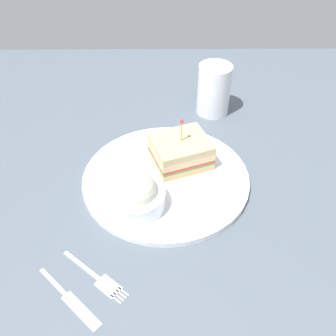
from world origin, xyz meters
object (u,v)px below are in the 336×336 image
Objects in this scene: coleslaw_bowl at (138,194)px; knife at (74,300)px; fork at (103,280)px; plate at (168,179)px; sandwich_half_center at (183,151)px; drink_glass at (215,92)px.

knife is at bearing -115.73° from coleslaw_bowl.
plate is at bearing 65.50° from fork.
sandwich_half_center is 1.22× the size of knife.
knife is at bearing -118.65° from plate.
plate reaches higher than fork.
coleslaw_bowl is (-7.59, -10.96, 0.09)cm from sandwich_half_center.
drink_glass is 47.35cm from fork.
coleslaw_bowl is at bearing -117.38° from drink_glass.
knife is at bearing -119.51° from sandwich_half_center.
knife is (-3.55, -3.11, 0.00)cm from fork.
sandwich_half_center reaches higher than fork.
fork is 4.72cm from knife.
coleslaw_bowl is 18.66cm from knife.
coleslaw_bowl is 0.93× the size of fork.
knife is (-15.55, -27.48, -3.38)cm from sandwich_half_center.
sandwich_half_center is at bearing 60.49° from knife.
drink_glass is at bearing 63.21° from knife.
coleslaw_bowl is at bearing 71.79° from fork.
sandwich_half_center is 13.33cm from coleslaw_bowl.
plate is 9.06cm from coleslaw_bowl.
knife is (-23.20, -45.94, -4.65)cm from drink_glass.
coleslaw_bowl is 0.88× the size of drink_glass.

